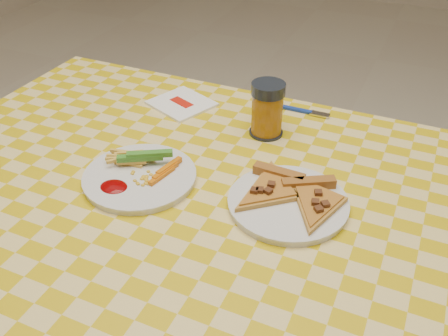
# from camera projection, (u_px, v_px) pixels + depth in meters

# --- Properties ---
(table) EXTENTS (1.28, 0.88, 0.76)m
(table) POSITION_uv_depth(u_px,v_px,m) (201.00, 218.00, 1.02)
(table) COLOR silver
(table) RESTS_ON ground
(plate_left) EXTENTS (0.25, 0.25, 0.01)m
(plate_left) POSITION_uv_depth(u_px,v_px,m) (140.00, 178.00, 0.99)
(plate_left) COLOR silver
(plate_left) RESTS_ON table
(plate_right) EXTENTS (0.27, 0.27, 0.01)m
(plate_right) POSITION_uv_depth(u_px,v_px,m) (288.00, 204.00, 0.93)
(plate_right) COLOR silver
(plate_right) RESTS_ON table
(fries_veggies) EXTENTS (0.17, 0.15, 0.04)m
(fries_veggies) POSITION_uv_depth(u_px,v_px,m) (139.00, 166.00, 1.00)
(fries_veggies) COLOR #EDB34B
(fries_veggies) RESTS_ON plate_left
(pizza_slices) EXTENTS (0.26, 0.23, 0.02)m
(pizza_slices) POSITION_uv_depth(u_px,v_px,m) (292.00, 193.00, 0.93)
(pizza_slices) COLOR #C3823C
(pizza_slices) RESTS_ON plate_right
(drink_glass) EXTENTS (0.08, 0.08, 0.13)m
(drink_glass) POSITION_uv_depth(u_px,v_px,m) (267.00, 110.00, 1.11)
(drink_glass) COLOR black
(drink_glass) RESTS_ON table
(napkin) EXTENTS (0.18, 0.17, 0.01)m
(napkin) POSITION_uv_depth(u_px,v_px,m) (182.00, 103.00, 1.26)
(napkin) COLOR white
(napkin) RESTS_ON table
(fork) EXTENTS (0.15, 0.02, 0.01)m
(fork) POSITION_uv_depth(u_px,v_px,m) (301.00, 110.00, 1.23)
(fork) COLOR navy
(fork) RESTS_ON table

